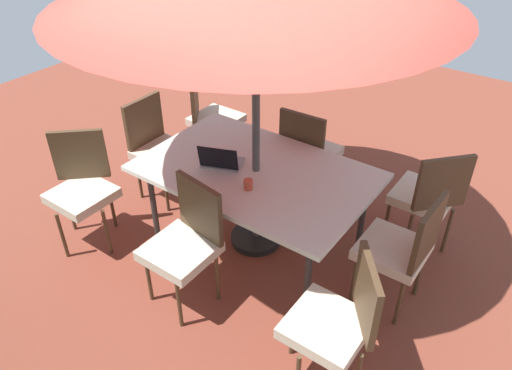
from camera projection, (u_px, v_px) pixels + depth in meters
name	position (u px, v px, depth m)	size (l,w,h in m)	color
ground_plane	(256.00, 241.00, 4.35)	(10.00, 10.00, 0.02)	brown
dining_table	(256.00, 175.00, 3.95)	(1.84, 1.18, 0.74)	silver
chair_southwest	(428.00, 194.00, 3.98)	(0.59, 0.59, 0.98)	beige
chair_east	(158.00, 145.00, 4.62)	(0.46, 0.46, 0.98)	beige
chair_south	(308.00, 150.00, 4.54)	(0.46, 0.47, 0.98)	beige
chair_north	(186.00, 240.00, 3.51)	(0.48, 0.49, 0.98)	beige
chair_northwest	(338.00, 319.00, 2.93)	(0.58, 0.58, 0.98)	beige
chair_northeast	(82.00, 185.00, 4.08)	(0.59, 0.59, 0.98)	beige
chair_southeast	(210.00, 114.00, 5.13)	(0.58, 0.58, 0.98)	beige
chair_west	(402.00, 247.00, 3.46)	(0.47, 0.46, 0.98)	beige
laptop	(221.00, 161.00, 3.94)	(0.39, 0.35, 0.21)	gray
cup	(248.00, 184.00, 3.69)	(0.07, 0.07, 0.08)	#CC4C33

